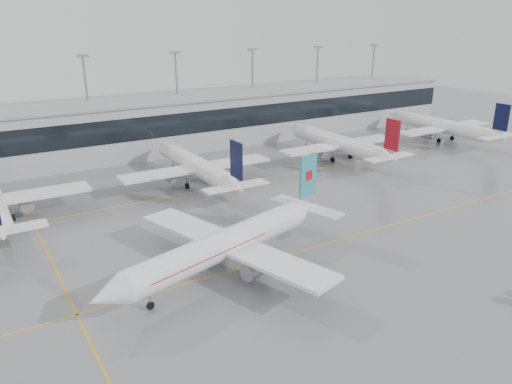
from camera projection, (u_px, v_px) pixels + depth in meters
ground at (301, 251)px, 68.59m from camera, size 320.00×320.00×0.00m
taxi_line_main at (301, 251)px, 68.59m from camera, size 120.00×0.25×0.01m
taxi_line_north at (206, 190)px, 92.76m from camera, size 120.00×0.25×0.01m
taxi_line_cross at (51, 260)px, 65.94m from camera, size 0.25×60.00×0.01m
terminal at (145, 128)px, 116.56m from camera, size 180.00×15.00×12.00m
terminal_glass at (156, 127)px, 109.98m from camera, size 180.00×0.20×5.00m
terminal_roof at (143, 101)px, 114.51m from camera, size 182.00×16.00×0.40m
light_masts at (134, 93)px, 118.96m from camera, size 156.40×1.00×22.60m
air_canada_jet at (230, 242)px, 62.19m from camera, size 37.17×30.56×12.00m
parked_jet_c at (197, 166)px, 94.50m from camera, size 29.64×36.96×11.72m
parked_jet_d at (339, 143)px, 111.69m from camera, size 29.64×36.96×11.72m
parked_jet_e at (443, 126)px, 128.88m from camera, size 29.64×36.96×11.72m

